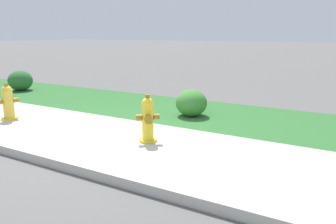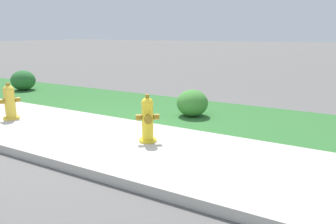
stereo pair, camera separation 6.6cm
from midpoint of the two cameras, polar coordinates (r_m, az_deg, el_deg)
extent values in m
plane|color=#5B5956|center=(5.35, -11.58, -4.24)|extent=(120.00, 120.00, 0.00)
cube|color=#BCB7AD|center=(5.35, -11.58, -4.19)|extent=(18.00, 2.16, 0.01)
cube|color=#2D662D|center=(7.14, 0.65, 0.58)|extent=(18.00, 2.40, 0.01)
cube|color=#BCB7AD|center=(4.59, -21.34, -7.17)|extent=(18.00, 0.16, 0.12)
cylinder|color=gold|center=(6.94, -25.33, -0.95)|extent=(0.30, 0.30, 0.05)
cylinder|color=gold|center=(6.88, -25.57, 1.31)|extent=(0.19, 0.19, 0.51)
sphere|color=gold|center=(6.84, -25.79, 3.40)|extent=(0.20, 0.20, 0.20)
cube|color=olive|center=(6.82, -25.89, 4.37)|extent=(0.07, 0.07, 0.06)
cylinder|color=olive|center=(6.84, -26.76, 1.64)|extent=(0.12, 0.12, 0.09)
cylinder|color=olive|center=(6.90, -24.49, 1.97)|extent=(0.12, 0.12, 0.09)
cylinder|color=olive|center=(7.01, -25.91, 1.99)|extent=(0.14, 0.15, 0.12)
cylinder|color=yellow|center=(5.00, -3.15, -4.95)|extent=(0.26, 0.26, 0.05)
cylinder|color=yellow|center=(4.91, -3.20, -1.63)|extent=(0.17, 0.17, 0.55)
sphere|color=yellow|center=(4.84, -3.24, 1.52)|extent=(0.18, 0.18, 0.18)
cube|color=olive|center=(4.82, -3.26, 2.75)|extent=(0.08, 0.08, 0.06)
cylinder|color=olive|center=(4.90, -1.69, -0.83)|extent=(0.13, 0.13, 0.09)
cylinder|color=olive|center=(4.88, -4.73, -0.93)|extent=(0.13, 0.13, 0.09)
cylinder|color=olive|center=(4.76, -3.07, -1.28)|extent=(0.16, 0.15, 0.12)
ellipsoid|color=#28662D|center=(10.31, -23.74, 5.07)|extent=(0.67, 0.67, 0.57)
ellipsoid|color=#3D7F33|center=(6.49, 4.55, 1.57)|extent=(0.62, 0.62, 0.53)
camera|label=1|loc=(0.03, -89.63, 0.09)|focal=35.00mm
camera|label=2|loc=(0.03, 90.37, -0.09)|focal=35.00mm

